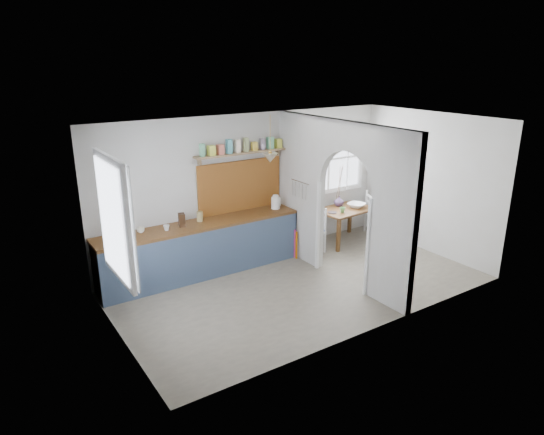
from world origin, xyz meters
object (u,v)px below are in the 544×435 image
dining_table (344,225)px  chair_left (312,229)px  vase (339,201)px  chair_right (378,213)px  kettle (276,202)px

dining_table → chair_left: size_ratio=1.26×
vase → chair_right: bearing=-14.8°
chair_left → vase: vase is taller
chair_left → chair_right: chair_right is taller
chair_left → kettle: bearing=-103.1°
chair_right → vase: size_ratio=4.43×
chair_left → vase: 0.98m
chair_left → chair_right: size_ratio=0.97×
dining_table → vase: bearing=79.6°
dining_table → chair_left: bearing=177.8°
chair_right → kettle: (-2.43, 0.19, 0.58)m
chair_left → dining_table: bearing=98.4°
chair_right → vase: (-0.88, 0.23, 0.34)m
dining_table → vase: vase is taller
kettle → chair_right: bearing=-5.4°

